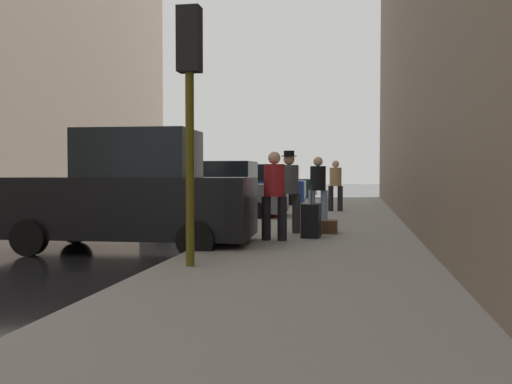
{
  "coord_description": "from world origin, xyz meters",
  "views": [
    {
      "loc": [
        6.78,
        -10.89,
        1.46
      ],
      "look_at": [
        3.99,
        4.97,
        0.9
      ],
      "focal_mm": 40.0,
      "sensor_mm": 36.0,
      "label": 1
    }
  ],
  "objects_px": {
    "traffic_light": "(190,79)",
    "pedestrian_in_red_jacket": "(274,191)",
    "parked_black_suv": "(132,195)",
    "rolling_suitcase": "(311,220)",
    "parked_blue_sedan": "(256,187)",
    "pedestrian_in_tan_coat": "(336,183)",
    "parked_dark_green_sedan": "(276,184)",
    "pedestrian_in_jeans": "(318,186)",
    "fire_hydrant": "(275,205)",
    "parked_gray_coupe": "(218,193)",
    "pedestrian_with_beanie": "(289,187)",
    "duffel_bag": "(330,227)"
  },
  "relations": [
    {
      "from": "parked_dark_green_sedan",
      "to": "pedestrian_with_beanie",
      "type": "distance_m",
      "value": 17.57
    },
    {
      "from": "fire_hydrant",
      "to": "pedestrian_in_tan_coat",
      "type": "height_order",
      "value": "pedestrian_in_tan_coat"
    },
    {
      "from": "traffic_light",
      "to": "parked_black_suv",
      "type": "bearing_deg",
      "value": 127.51
    },
    {
      "from": "traffic_light",
      "to": "pedestrian_in_red_jacket",
      "type": "relative_size",
      "value": 2.11
    },
    {
      "from": "parked_dark_green_sedan",
      "to": "pedestrian_in_red_jacket",
      "type": "distance_m",
      "value": 18.91
    },
    {
      "from": "parked_dark_green_sedan",
      "to": "traffic_light",
      "type": "relative_size",
      "value": 1.18
    },
    {
      "from": "fire_hydrant",
      "to": "pedestrian_in_red_jacket",
      "type": "distance_m",
      "value": 5.64
    },
    {
      "from": "pedestrian_in_red_jacket",
      "to": "fire_hydrant",
      "type": "bearing_deg",
      "value": 97.98
    },
    {
      "from": "parked_dark_green_sedan",
      "to": "traffic_light",
      "type": "bearing_deg",
      "value": -85.17
    },
    {
      "from": "traffic_light",
      "to": "duffel_bag",
      "type": "bearing_deg",
      "value": 69.71
    },
    {
      "from": "parked_black_suv",
      "to": "pedestrian_in_red_jacket",
      "type": "bearing_deg",
      "value": 16.75
    },
    {
      "from": "parked_blue_sedan",
      "to": "pedestrian_with_beanie",
      "type": "xyz_separation_m",
      "value": [
        2.71,
        -11.27,
        0.29
      ]
    },
    {
      "from": "parked_dark_green_sedan",
      "to": "parked_gray_coupe",
      "type": "bearing_deg",
      "value": -90.0
    },
    {
      "from": "parked_gray_coupe",
      "to": "pedestrian_in_jeans",
      "type": "distance_m",
      "value": 3.8
    },
    {
      "from": "parked_black_suv",
      "to": "parked_dark_green_sedan",
      "type": "distance_m",
      "value": 19.51
    },
    {
      "from": "parked_blue_sedan",
      "to": "pedestrian_in_tan_coat",
      "type": "bearing_deg",
      "value": -49.46
    },
    {
      "from": "parked_blue_sedan",
      "to": "pedestrian_in_red_jacket",
      "type": "distance_m",
      "value": 12.9
    },
    {
      "from": "traffic_light",
      "to": "rolling_suitcase",
      "type": "bearing_deg",
      "value": 70.07
    },
    {
      "from": "parked_gray_coupe",
      "to": "pedestrian_in_tan_coat",
      "type": "xyz_separation_m",
      "value": [
        3.45,
        2.7,
        0.26
      ]
    },
    {
      "from": "parked_gray_coupe",
      "to": "pedestrian_in_tan_coat",
      "type": "distance_m",
      "value": 4.39
    },
    {
      "from": "parked_dark_green_sedan",
      "to": "pedestrian_with_beanie",
      "type": "relative_size",
      "value": 2.4
    },
    {
      "from": "traffic_light",
      "to": "duffel_bag",
      "type": "xyz_separation_m",
      "value": [
        1.73,
        4.67,
        -2.47
      ]
    },
    {
      "from": "pedestrian_in_tan_coat",
      "to": "rolling_suitcase",
      "type": "height_order",
      "value": "pedestrian_in_tan_coat"
    },
    {
      "from": "parked_blue_sedan",
      "to": "rolling_suitcase",
      "type": "bearing_deg",
      "value": -74.85
    },
    {
      "from": "pedestrian_with_beanie",
      "to": "pedestrian_in_tan_coat",
      "type": "relative_size",
      "value": 1.04
    },
    {
      "from": "parked_gray_coupe",
      "to": "traffic_light",
      "type": "xyz_separation_m",
      "value": [
        1.85,
        -9.1,
        1.91
      ]
    },
    {
      "from": "parked_dark_green_sedan",
      "to": "fire_hydrant",
      "type": "bearing_deg",
      "value": -82.2
    },
    {
      "from": "pedestrian_in_tan_coat",
      "to": "rolling_suitcase",
      "type": "relative_size",
      "value": 1.64
    },
    {
      "from": "pedestrian_in_tan_coat",
      "to": "parked_black_suv",
      "type": "bearing_deg",
      "value": -110.15
    },
    {
      "from": "parked_dark_green_sedan",
      "to": "pedestrian_in_red_jacket",
      "type": "bearing_deg",
      "value": -82.15
    },
    {
      "from": "parked_gray_coupe",
      "to": "duffel_bag",
      "type": "bearing_deg",
      "value": -51.01
    },
    {
      "from": "parked_blue_sedan",
      "to": "pedestrian_with_beanie",
      "type": "height_order",
      "value": "pedestrian_with_beanie"
    },
    {
      "from": "parked_dark_green_sedan",
      "to": "pedestrian_in_jeans",
      "type": "xyz_separation_m",
      "value": [
        3.17,
        -14.9,
        0.26
      ]
    },
    {
      "from": "fire_hydrant",
      "to": "pedestrian_in_jeans",
      "type": "xyz_separation_m",
      "value": [
        1.37,
        -1.73,
        0.61
      ]
    },
    {
      "from": "parked_gray_coupe",
      "to": "pedestrian_in_red_jacket",
      "type": "xyz_separation_m",
      "value": [
        2.58,
        -5.91,
        0.26
      ]
    },
    {
      "from": "parked_black_suv",
      "to": "pedestrian_in_tan_coat",
      "type": "relative_size",
      "value": 2.73
    },
    {
      "from": "pedestrian_in_jeans",
      "to": "rolling_suitcase",
      "type": "xyz_separation_m",
      "value": [
        0.08,
        -3.17,
        -0.61
      ]
    },
    {
      "from": "pedestrian_in_jeans",
      "to": "parked_blue_sedan",
      "type": "bearing_deg",
      "value": 109.77
    },
    {
      "from": "pedestrian_in_jeans",
      "to": "pedestrian_in_tan_coat",
      "type": "distance_m",
      "value": 4.8
    },
    {
      "from": "pedestrian_in_red_jacket",
      "to": "duffel_bag",
      "type": "bearing_deg",
      "value": 56.01
    },
    {
      "from": "rolling_suitcase",
      "to": "parked_blue_sedan",
      "type": "bearing_deg",
      "value": 105.15
    },
    {
      "from": "parked_black_suv",
      "to": "parked_blue_sedan",
      "type": "bearing_deg",
      "value": 90.0
    },
    {
      "from": "parked_black_suv",
      "to": "rolling_suitcase",
      "type": "distance_m",
      "value": 3.59
    },
    {
      "from": "parked_gray_coupe",
      "to": "parked_dark_green_sedan",
      "type": "bearing_deg",
      "value": 90.0
    },
    {
      "from": "pedestrian_with_beanie",
      "to": "pedestrian_in_tan_coat",
      "type": "bearing_deg",
      "value": 84.18
    },
    {
      "from": "parked_gray_coupe",
      "to": "duffel_bag",
      "type": "height_order",
      "value": "parked_gray_coupe"
    },
    {
      "from": "traffic_light",
      "to": "pedestrian_with_beanie",
      "type": "height_order",
      "value": "traffic_light"
    },
    {
      "from": "parked_black_suv",
      "to": "duffel_bag",
      "type": "xyz_separation_m",
      "value": [
        3.58,
        2.26,
        -0.74
      ]
    },
    {
      "from": "parked_dark_green_sedan",
      "to": "parked_blue_sedan",
      "type": "bearing_deg",
      "value": -90.0
    },
    {
      "from": "traffic_light",
      "to": "pedestrian_in_jeans",
      "type": "height_order",
      "value": "traffic_light"
    }
  ]
}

